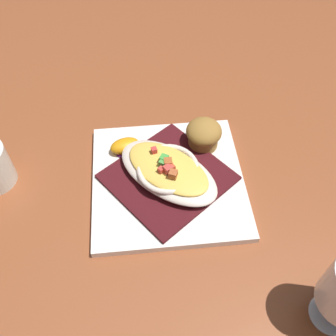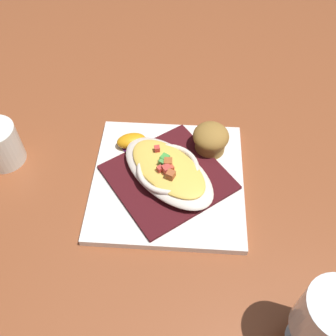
% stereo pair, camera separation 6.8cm
% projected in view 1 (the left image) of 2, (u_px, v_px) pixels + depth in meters
% --- Properties ---
extents(ground_plane, '(2.60, 2.60, 0.00)m').
position_uv_depth(ground_plane, '(168.00, 183.00, 0.71)').
color(ground_plane, brown).
extents(square_plate, '(0.30, 0.30, 0.01)m').
position_uv_depth(square_plate, '(168.00, 181.00, 0.71)').
color(square_plate, white).
rests_on(square_plate, ground_plane).
extents(folded_napkin, '(0.27, 0.27, 0.01)m').
position_uv_depth(folded_napkin, '(168.00, 177.00, 0.70)').
color(folded_napkin, '#451116').
rests_on(folded_napkin, square_plate).
extents(gratin_dish, '(0.20, 0.22, 0.05)m').
position_uv_depth(gratin_dish, '(168.00, 170.00, 0.68)').
color(gratin_dish, silver).
rests_on(gratin_dish, folded_napkin).
extents(muffin, '(0.07, 0.07, 0.06)m').
position_uv_depth(muffin, '(204.00, 134.00, 0.73)').
color(muffin, olive).
rests_on(muffin, square_plate).
extents(orange_garnish, '(0.06, 0.07, 0.03)m').
position_uv_depth(orange_garnish, '(125.00, 146.00, 0.73)').
color(orange_garnish, '#581559').
rests_on(orange_garnish, square_plate).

